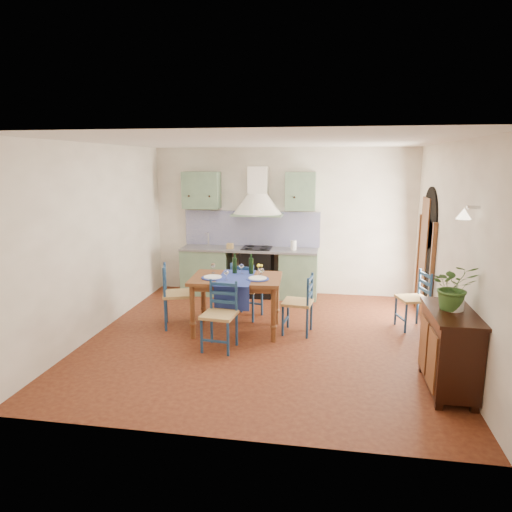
# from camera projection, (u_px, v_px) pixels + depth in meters

# --- Properties ---
(floor) EXTENTS (5.00, 5.00, 0.00)m
(floor) POSITION_uv_depth(u_px,v_px,m) (263.00, 338.00, 6.66)
(floor) COLOR #42170E
(floor) RESTS_ON ground
(back_wall) EXTENTS (5.00, 0.96, 2.80)m
(back_wall) POSITION_uv_depth(u_px,v_px,m) (257.00, 241.00, 8.74)
(back_wall) COLOR white
(back_wall) RESTS_ON ground
(right_wall) EXTENTS (0.26, 5.00, 2.80)m
(right_wall) POSITION_uv_depth(u_px,v_px,m) (446.00, 250.00, 6.27)
(right_wall) COLOR white
(right_wall) RESTS_ON ground
(left_wall) EXTENTS (0.04, 5.00, 2.80)m
(left_wall) POSITION_uv_depth(u_px,v_px,m) (98.00, 240.00, 6.78)
(left_wall) COLOR white
(left_wall) RESTS_ON ground
(ceiling) EXTENTS (5.00, 5.00, 0.01)m
(ceiling) POSITION_uv_depth(u_px,v_px,m) (264.00, 141.00, 6.10)
(ceiling) COLOR silver
(ceiling) RESTS_ON back_wall
(dining_table) EXTENTS (1.38, 1.05, 1.16)m
(dining_table) POSITION_uv_depth(u_px,v_px,m) (236.00, 284.00, 6.81)
(dining_table) COLOR brown
(dining_table) RESTS_ON ground
(chair_near) EXTENTS (0.48, 0.48, 0.93)m
(chair_near) POSITION_uv_depth(u_px,v_px,m) (220.00, 315.00, 6.22)
(chair_near) COLOR navy
(chair_near) RESTS_ON ground
(chair_far) EXTENTS (0.53, 0.53, 0.94)m
(chair_far) POSITION_uv_depth(u_px,v_px,m) (246.00, 289.00, 7.46)
(chair_far) COLOR navy
(chair_far) RESTS_ON ground
(chair_left) EXTENTS (0.58, 0.58, 0.99)m
(chair_left) POSITION_uv_depth(u_px,v_px,m) (176.00, 295.00, 7.07)
(chair_left) COLOR navy
(chair_left) RESTS_ON ground
(chair_right) EXTENTS (0.47, 0.47, 0.91)m
(chair_right) POSITION_uv_depth(u_px,v_px,m) (300.00, 303.00, 6.79)
(chair_right) COLOR navy
(chair_right) RESTS_ON ground
(chair_spare) EXTENTS (0.52, 0.52, 0.90)m
(chair_spare) POSITION_uv_depth(u_px,v_px,m) (415.00, 299.00, 6.99)
(chair_spare) COLOR navy
(chair_spare) RESTS_ON ground
(sideboard) EXTENTS (0.50, 1.05, 0.94)m
(sideboard) POSITION_uv_depth(u_px,v_px,m) (449.00, 348.00, 5.06)
(sideboard) COLOR black
(sideboard) RESTS_ON ground
(potted_plant) EXTENTS (0.47, 0.41, 0.52)m
(potted_plant) POSITION_uv_depth(u_px,v_px,m) (454.00, 287.00, 4.98)
(potted_plant) COLOR #335B25
(potted_plant) RESTS_ON sideboard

